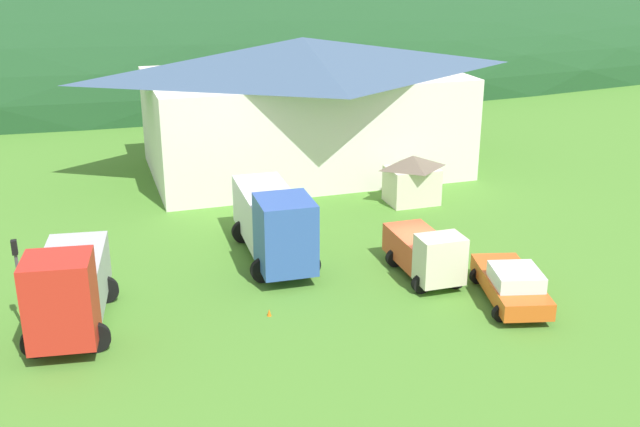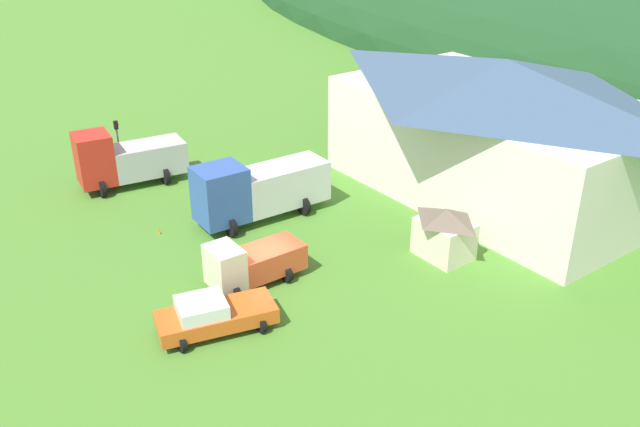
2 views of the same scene
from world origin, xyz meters
name	(u,v)px [view 1 (image 1 of 2)]	position (x,y,z in m)	size (l,w,h in m)	color
ground_plane	(417,269)	(0.00, 0.00, 0.00)	(200.00, 200.00, 0.00)	#4C842D
forested_hill_backdrop	(197,65)	(0.00, 61.63, 0.00)	(176.93, 60.00, 29.68)	#1E4723
depot_building	(303,103)	(-0.34, 16.83, 4.31)	(20.51, 12.28, 8.37)	white
play_shed_cream	(412,179)	(3.54, 8.57, 1.41)	(2.94, 2.30, 2.74)	beige
crane_truck_red	(69,287)	(-14.86, -1.14, 1.81)	(3.66, 6.91, 3.74)	red
box_truck_blue	(274,221)	(-5.85, 3.07, 1.89)	(3.29, 8.00, 3.69)	#3356AD
light_truck_cream	(426,252)	(-0.06, -0.87, 1.19)	(2.43, 4.77, 2.44)	beige
service_pickup_orange	(511,284)	(2.23, -4.16, 0.83)	(3.23, 5.45, 1.66)	#DA5B1E
traffic_light_west	(19,276)	(-16.56, -0.79, 2.33)	(0.20, 0.32, 3.76)	#4C4C51
traffic_cone_near_pickup	(269,316)	(-7.48, -2.31, 0.00)	(0.36, 0.36, 0.58)	orange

